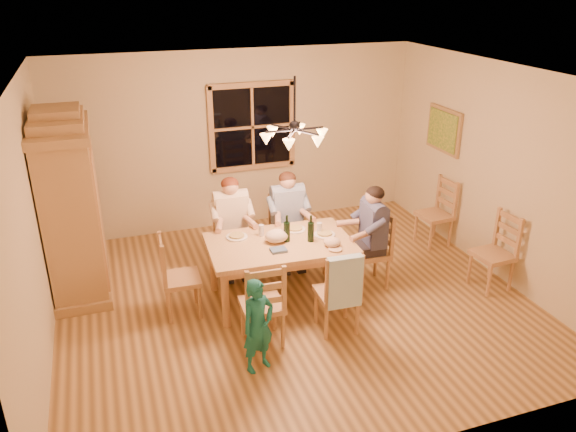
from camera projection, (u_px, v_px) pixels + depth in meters
name	position (u px, v px, depth m)	size (l,w,h in m)	color
floor	(294.00, 300.00, 6.87)	(5.50, 5.50, 0.00)	brown
ceiling	(295.00, 76.00, 5.80)	(5.50, 5.00, 0.02)	white
wall_back	(239.00, 140.00, 8.50)	(5.50, 0.02, 2.70)	beige
wall_left	(31.00, 230.00, 5.52)	(0.02, 5.00, 2.70)	beige
wall_right	(497.00, 172.00, 7.15)	(0.02, 5.00, 2.70)	beige
window	(252.00, 127.00, 8.46)	(1.30, 0.06, 1.30)	black
painting	(444.00, 130.00, 8.08)	(0.06, 0.78, 0.64)	#A27F46
chandelier	(294.00, 135.00, 6.05)	(0.77, 0.68, 0.71)	black
armoire	(72.00, 210.00, 6.75)	(0.66, 1.40, 2.30)	#A27F46
dining_table	(280.00, 250.00, 6.66)	(1.74, 1.11, 0.76)	tan
chair_far_left	(233.00, 252.00, 7.39)	(0.46, 0.44, 0.99)	#B5824F
chair_far_right	(288.00, 245.00, 7.59)	(0.46, 0.44, 0.99)	#B5824F
chair_near_left	(262.00, 317.00, 5.98)	(0.46, 0.44, 0.99)	#B5824F
chair_near_right	(337.00, 305.00, 6.20)	(0.46, 0.44, 0.99)	#B5824F
chair_end_left	(182.00, 290.00, 6.49)	(0.44, 0.46, 0.99)	#B5824F
chair_end_right	(370.00, 263.00, 7.10)	(0.44, 0.46, 0.99)	#B5824F
adult_woman	(231.00, 214.00, 7.18)	(0.41, 0.44, 0.87)	beige
adult_plaid_man	(288.00, 208.00, 7.38)	(0.41, 0.44, 0.87)	#2D4C7C
adult_slate_man	(372.00, 224.00, 6.89)	(0.44, 0.41, 0.87)	#43496B
towel	(344.00, 282.00, 5.88)	(0.38, 0.10, 0.58)	#A8D5E4
wine_bottle_a	(287.00, 228.00, 6.58)	(0.08, 0.08, 0.33)	black
wine_bottle_b	(311.00, 228.00, 6.58)	(0.08, 0.08, 0.33)	black
plate_woman	(237.00, 237.00, 6.73)	(0.26, 0.26, 0.02)	white
plate_plaid	(295.00, 229.00, 6.92)	(0.26, 0.26, 0.02)	white
plate_slate	(325.00, 235.00, 6.79)	(0.26, 0.26, 0.02)	white
wine_glass_a	(261.00, 230.00, 6.76)	(0.06, 0.06, 0.14)	silver
wine_glass_b	(319.00, 228.00, 6.81)	(0.06, 0.06, 0.14)	silver
cap	(332.00, 242.00, 6.50)	(0.20, 0.20, 0.11)	#D1AE8B
napkin	(278.00, 250.00, 6.39)	(0.18, 0.14, 0.03)	#466082
cloth_bundle	(277.00, 236.00, 6.59)	(0.28, 0.22, 0.15)	beige
child	(258.00, 326.00, 5.49)	(0.37, 0.24, 1.00)	#186E68
chair_spare_front	(491.00, 266.00, 7.04)	(0.45, 0.47, 0.99)	#B5824F
chair_spare_back	(433.00, 225.00, 8.19)	(0.45, 0.47, 0.99)	#B5824F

